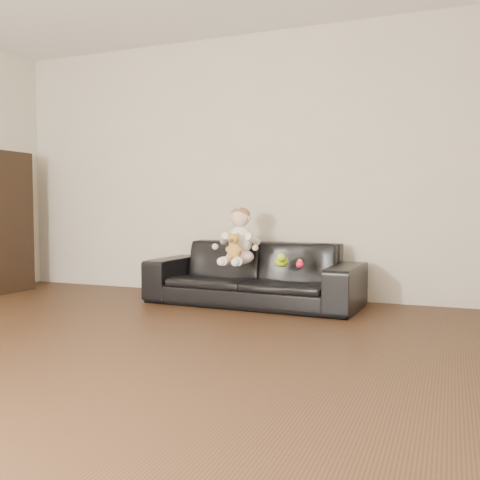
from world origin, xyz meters
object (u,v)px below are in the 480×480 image
at_px(teddy_bear, 234,246).
at_px(toy_green, 282,262).
at_px(sofa, 253,274).
at_px(baby, 239,239).
at_px(toy_rattle, 300,264).
at_px(toy_blue_disc, 281,266).
at_px(cabinet, 2,222).

relative_size(teddy_bear, toy_green, 1.60).
xyz_separation_m(sofa, baby, (-0.09, -0.11, 0.31)).
distance_m(teddy_bear, toy_rattle, 0.59).
xyz_separation_m(toy_green, toy_blue_disc, (-0.02, 0.05, -0.04)).
distance_m(toy_rattle, toy_blue_disc, 0.20).
relative_size(baby, toy_rattle, 7.47).
bearing_deg(toy_blue_disc, cabinet, -177.71).
relative_size(sofa, toy_blue_disc, 20.91).
bearing_deg(cabinet, toy_green, 3.71).
xyz_separation_m(cabinet, baby, (2.62, 0.15, -0.13)).
xyz_separation_m(cabinet, toy_rattle, (3.20, 0.05, -0.33)).
height_order(sofa, toy_green, sofa).
bearing_deg(toy_green, sofa, 150.10).
bearing_deg(cabinet, toy_rattle, 3.40).
relative_size(baby, teddy_bear, 2.23).
distance_m(sofa, toy_blue_disc, 0.35).
distance_m(sofa, toy_green, 0.40).
bearing_deg(cabinet, baby, 5.67).
distance_m(sofa, teddy_bear, 0.38).
xyz_separation_m(sofa, teddy_bear, (-0.08, -0.26, 0.26)).
distance_m(cabinet, toy_green, 3.06).
distance_m(cabinet, toy_blue_disc, 3.04).
height_order(baby, toy_blue_disc, baby).
xyz_separation_m(baby, toy_green, (0.42, -0.08, -0.18)).
bearing_deg(teddy_bear, baby, 99.50).
bearing_deg(cabinet, toy_blue_disc, 4.75).
bearing_deg(toy_blue_disc, toy_green, -66.38).
distance_m(cabinet, toy_rattle, 3.22).
height_order(baby, toy_green, baby).
relative_size(baby, toy_blue_disc, 5.53).
relative_size(teddy_bear, toy_blue_disc, 2.48).
height_order(sofa, baby, baby).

